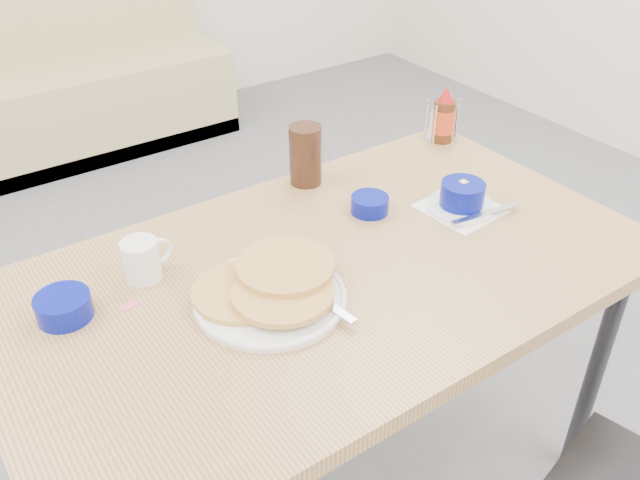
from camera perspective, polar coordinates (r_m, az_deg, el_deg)
booth_bench at (r=3.77m, az=-22.77°, el=11.65°), size 1.90×0.56×1.22m
dining_table at (r=1.49m, az=0.80°, el=-4.20°), size 1.40×0.80×0.76m
pancake_plate at (r=1.35m, az=-4.20°, el=-4.24°), size 0.31×0.32×0.05m
coffee_mug at (r=1.44m, az=-14.70°, el=-1.54°), size 0.11×0.08×0.09m
grits_setting at (r=1.67m, az=11.88°, el=3.46°), size 0.21×0.19×0.07m
creamer_bowl at (r=1.39m, az=-20.78°, el=-5.30°), size 0.11×0.11×0.05m
butter_bowl at (r=1.63m, az=4.21°, el=3.01°), size 0.09×0.09×0.04m
amber_tumbler at (r=1.73m, az=-1.24°, el=7.17°), size 0.09×0.09×0.16m
condiment_caddy at (r=2.02m, az=10.16°, el=9.58°), size 0.10×0.06×0.12m
syrup_bottle at (r=1.99m, az=10.37°, el=10.07°), size 0.06×0.06×0.16m
sugar_wrapper at (r=1.40m, az=-15.80°, el=-5.35°), size 0.04×0.03×0.00m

